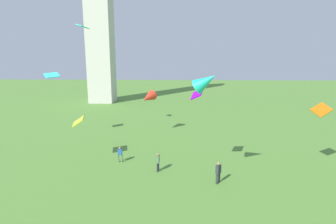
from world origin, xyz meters
The scene contains 10 objects.
person_0 centered at (6.45, 16.90, 1.04)m, with size 0.51×0.55×1.84m.
person_1 centered at (1.32, 19.11, 0.96)m, with size 0.31×0.53×1.70m.
person_2 centered at (-2.60, 21.11, 0.90)m, with size 0.49×0.26×1.58m.
kite_flying_0 centered at (5.11, 15.76, 8.51)m, with size 2.30×1.89×1.86m.
kite_flying_1 centered at (4.71, 18.72, 7.19)m, with size 1.16×1.66×0.95m.
kite_flying_2 centered at (-12.05, 27.89, 8.13)m, with size 1.92×1.80×0.66m.
kite_flying_3 centered at (-6.50, 21.00, 4.17)m, with size 1.48×1.93×0.82m.
kite_flying_4 centered at (15.56, 19.54, 5.75)m, with size 2.00×1.58×1.13m.
kite_flying_5 centered at (-0.83, 30.68, 5.05)m, with size 2.37×2.64×1.84m.
kite_flying_6 centered at (-8.67, 29.93, 13.91)m, with size 1.44×1.72×0.55m.
Camera 1 is at (3.14, -3.75, 10.21)m, focal length 28.61 mm.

